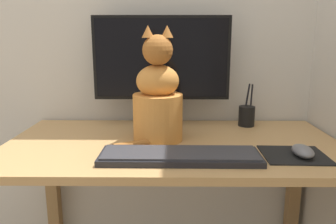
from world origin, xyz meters
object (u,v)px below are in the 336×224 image
object	(u,v)px
keyboard	(180,156)
pen_cup	(247,116)
computer_mouse_right	(303,151)
cat	(158,99)
monitor	(162,65)

from	to	relation	value
keyboard	pen_cup	xyz separation A→B (m)	(0.28, 0.39, 0.03)
computer_mouse_right	pen_cup	world-z (taller)	pen_cup
computer_mouse_right	cat	bearing A→B (deg)	158.62
computer_mouse_right	cat	world-z (taller)	cat
monitor	keyboard	world-z (taller)	monitor
monitor	cat	distance (m)	0.21
keyboard	pen_cup	world-z (taller)	pen_cup
pen_cup	computer_mouse_right	bearing A→B (deg)	-76.78
computer_mouse_right	keyboard	bearing A→B (deg)	-176.96
keyboard	computer_mouse_right	distance (m)	0.37
cat	pen_cup	world-z (taller)	cat
keyboard	computer_mouse_right	size ratio (longest dim) A/B	4.87
computer_mouse_right	pen_cup	size ratio (longest dim) A/B	0.57
monitor	keyboard	size ratio (longest dim) A/B	1.13
keyboard	cat	bearing A→B (deg)	111.20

